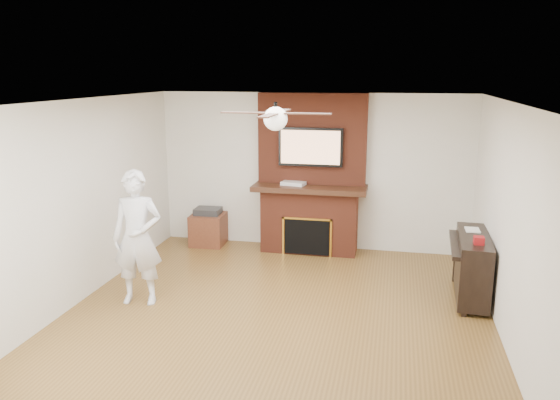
% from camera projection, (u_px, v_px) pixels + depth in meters
% --- Properties ---
extents(room_shell, '(5.36, 5.86, 2.86)m').
position_uv_depth(room_shell, '(276.00, 214.00, 6.14)').
color(room_shell, brown).
rests_on(room_shell, ground).
extents(fireplace, '(1.78, 0.64, 2.50)m').
position_uv_depth(fireplace, '(310.00, 190.00, 8.63)').
color(fireplace, maroon).
rests_on(fireplace, ground).
extents(tv, '(1.00, 0.08, 0.60)m').
position_uv_depth(tv, '(311.00, 147.00, 8.43)').
color(tv, black).
rests_on(tv, fireplace).
extents(ceiling_fan, '(1.21, 1.21, 0.31)m').
position_uv_depth(ceiling_fan, '(276.00, 118.00, 5.90)').
color(ceiling_fan, black).
rests_on(ceiling_fan, room_shell).
extents(person, '(0.67, 0.50, 1.68)m').
position_uv_depth(person, '(137.00, 238.00, 6.66)').
color(person, silver).
rests_on(person, ground).
extents(side_table, '(0.56, 0.56, 0.62)m').
position_uv_depth(side_table, '(208.00, 228.00, 9.07)').
color(side_table, '#592A19').
rests_on(side_table, ground).
extents(piano, '(0.53, 1.28, 0.92)m').
position_uv_depth(piano, '(472.00, 265.00, 6.87)').
color(piano, black).
rests_on(piano, ground).
extents(cable_box, '(0.40, 0.28, 0.05)m').
position_uv_depth(cable_box, '(293.00, 183.00, 8.56)').
color(cable_box, silver).
rests_on(cable_box, fireplace).
extents(candle_orange, '(0.07, 0.07, 0.12)m').
position_uv_depth(candle_orange, '(301.00, 249.00, 8.69)').
color(candle_orange, '#BF5C16').
rests_on(candle_orange, ground).
extents(candle_green, '(0.07, 0.07, 0.09)m').
position_uv_depth(candle_green, '(305.00, 251.00, 8.67)').
color(candle_green, '#2B6C33').
rests_on(candle_green, ground).
extents(candle_cream, '(0.08, 0.08, 0.11)m').
position_uv_depth(candle_cream, '(315.00, 251.00, 8.61)').
color(candle_cream, beige).
rests_on(candle_cream, ground).
extents(candle_blue, '(0.06, 0.06, 0.07)m').
position_uv_depth(candle_blue, '(323.00, 252.00, 8.65)').
color(candle_blue, '#326896').
rests_on(candle_blue, ground).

